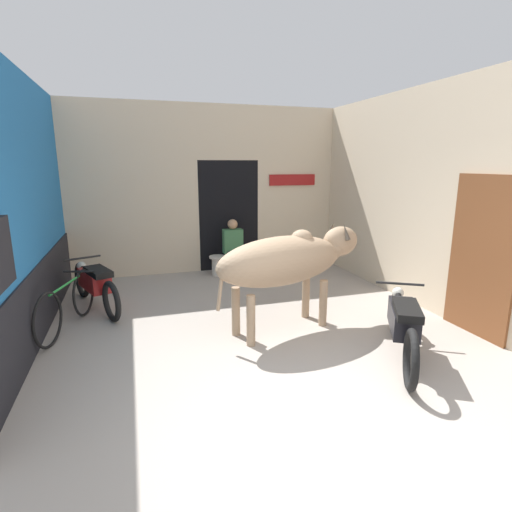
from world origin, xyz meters
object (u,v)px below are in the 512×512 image
object	(u,v)px
cow	(289,260)
motorcycle_far	(95,283)
plastic_stool	(218,265)
bicycle	(68,304)
shopkeeper_seated	(233,246)
motorcycle_near	(403,322)

from	to	relation	value
cow	motorcycle_far	xyz separation A→B (m)	(-2.57, 1.61, -0.56)
motorcycle_far	plastic_stool	bearing A→B (deg)	30.22
motorcycle_far	cow	bearing A→B (deg)	-32.11
bicycle	plastic_stool	distance (m)	3.23
motorcycle_far	shopkeeper_seated	world-z (taller)	shopkeeper_seated
cow	motorcycle_near	world-z (taller)	cow
cow	bicycle	bearing A→B (deg)	163.43
motorcycle_far	shopkeeper_seated	size ratio (longest dim) A/B	1.65
cow	motorcycle_near	bearing A→B (deg)	-50.86
bicycle	motorcycle_near	bearing A→B (deg)	-27.94
plastic_stool	bicycle	bearing A→B (deg)	-140.72
motorcycle_near	shopkeeper_seated	distance (m)	4.14
bicycle	shopkeeper_seated	bearing A→B (deg)	35.23
motorcycle_far	plastic_stool	distance (m)	2.56
motorcycle_far	motorcycle_near	bearing A→B (deg)	-38.32
cow	motorcycle_far	distance (m)	3.08
motorcycle_near	motorcycle_far	distance (m)	4.49
motorcycle_near	shopkeeper_seated	world-z (taller)	shopkeeper_seated
shopkeeper_seated	plastic_stool	xyz separation A→B (m)	(-0.32, 0.06, -0.37)
motorcycle_near	motorcycle_far	size ratio (longest dim) A/B	0.96
bicycle	plastic_stool	xyz separation A→B (m)	(2.50, 2.04, -0.15)
motorcycle_far	bicycle	size ratio (longest dim) A/B	1.10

